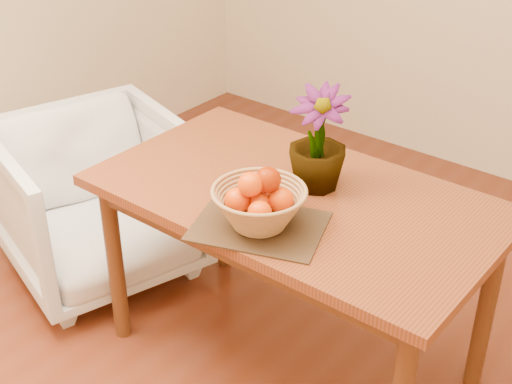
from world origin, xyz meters
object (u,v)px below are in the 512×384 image
Objects in this scene: table at (295,214)px; potted_plant at (318,139)px; wicker_basket at (259,209)px; armchair at (97,193)px.

table is 0.28m from potted_plant.
potted_plant is at bearing 68.93° from table.
armchair is at bearing 169.69° from wicker_basket.
armchair is (-1.07, 0.19, -0.42)m from wicker_basket.
armchair is (-1.06, -0.13, -0.53)m from potted_plant.
table is 1.75× the size of armchair.
armchair is at bearing -176.88° from table.
wicker_basket reaches higher than table.
wicker_basket is at bearing -105.27° from potted_plant.
potted_plant is (0.03, 0.08, 0.27)m from table.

